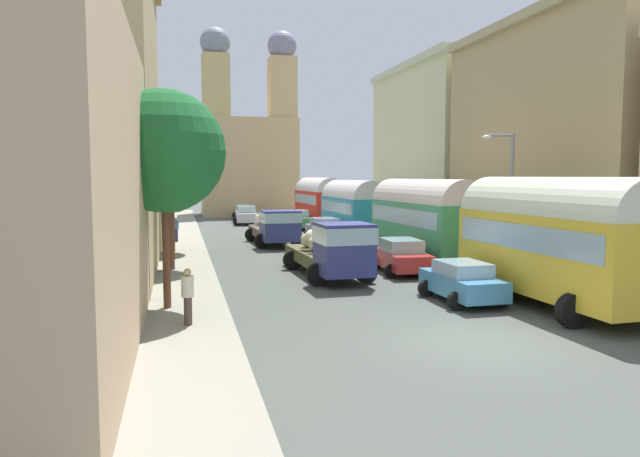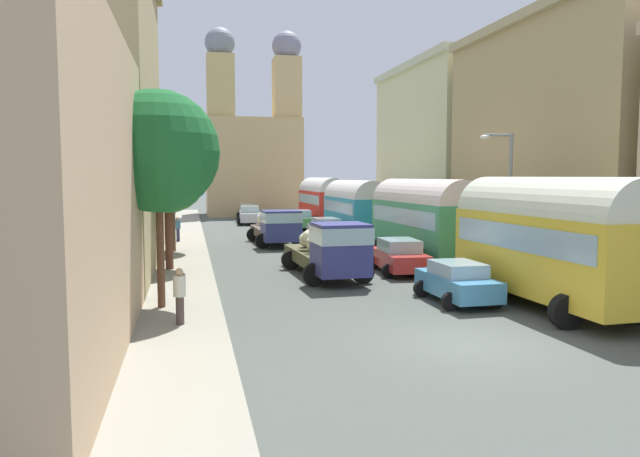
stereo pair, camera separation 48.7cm
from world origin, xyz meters
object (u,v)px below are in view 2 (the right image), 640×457
object	(u,v)px
cargo_truck_1	(277,226)
car_5	(326,230)
car_4	(399,256)
pedestrian_2	(178,228)
car_0	(272,227)
streetlamp_near	(506,191)
parked_bus_1	(423,215)
cargo_truck_0	(330,249)
parked_bus_0	(549,236)
car_3	(457,282)
parked_bus_3	(322,199)
pedestrian_1	(180,295)
pedestrian_0	(171,234)
parked_bus_2	(354,206)
car_2	(247,211)
car_1	(250,215)
car_6	(301,220)

from	to	relation	value
cargo_truck_1	car_5	xyz separation A→B (m)	(3.55, 1.78, -0.43)
car_4	pedestrian_2	xyz separation A→B (m)	(-9.88, 14.01, 0.23)
car_0	streetlamp_near	distance (m)	19.59
parked_bus_1	cargo_truck_0	bearing A→B (deg)	-142.88
car_5	streetlamp_near	distance (m)	15.99
parked_bus_0	pedestrian_2	bearing A→B (deg)	119.38
car_3	parked_bus_0	bearing A→B (deg)	-28.47
parked_bus_3	pedestrian_1	bearing A→B (deg)	-108.82
parked_bus_1	pedestrian_0	world-z (taller)	parked_bus_1
parked_bus_1	parked_bus_2	bearing A→B (deg)	91.57
car_2	pedestrian_0	bearing A→B (deg)	-104.68
car_1	car_4	bearing A→B (deg)	-82.41
pedestrian_2	streetlamp_near	world-z (taller)	streetlamp_near
parked_bus_2	pedestrian_1	xyz separation A→B (m)	(-11.65, -23.23, -1.22)
car_0	car_1	size ratio (longest dim) A/B	0.99
car_0	car_6	xyz separation A→B (m)	(3.22, 6.43, 0.00)
car_0	streetlamp_near	world-z (taller)	streetlamp_near
car_6	parked_bus_1	bearing A→B (deg)	-81.48
parked_bus_2	car_5	xyz separation A→B (m)	(-2.49, -1.94, -1.44)
parked_bus_2	parked_bus_0	bearing A→B (deg)	-89.64
parked_bus_2	car_6	distance (m)	7.75
pedestrian_1	streetlamp_near	world-z (taller)	streetlamp_near
car_2	pedestrian_2	xyz separation A→B (m)	(-6.47, -21.40, 0.22)
car_3	pedestrian_2	world-z (taller)	pedestrian_2
cargo_truck_1	pedestrian_1	size ratio (longest dim) A/B	3.92
parked_bus_3	car_5	distance (m)	13.92
parked_bus_1	car_0	xyz separation A→B (m)	(-6.05, 12.50, -1.54)
pedestrian_1	car_5	bearing A→B (deg)	66.72
car_5	car_3	bearing A→B (deg)	-89.75
car_1	car_6	world-z (taller)	car_1
car_0	car_5	xyz separation A→B (m)	(3.24, -2.70, 0.00)
parked_bus_2	cargo_truck_1	size ratio (longest dim) A/B	1.27
pedestrian_2	streetlamp_near	xyz separation A→B (m)	(14.03, -15.79, 2.68)
parked_bus_3	car_6	bearing A→B (deg)	-121.75
cargo_truck_1	car_2	world-z (taller)	cargo_truck_1
car_3	streetlamp_near	distance (m)	6.95
car_4	pedestrian_0	size ratio (longest dim) A/B	2.31
car_2	pedestrian_0	size ratio (longest dim) A/B	2.21
parked_bus_1	car_0	distance (m)	13.98
car_4	parked_bus_0	bearing A→B (deg)	-73.04
car_0	parked_bus_2	bearing A→B (deg)	-7.57
car_0	car_6	size ratio (longest dim) A/B	1.09
car_4	pedestrian_2	world-z (taller)	pedestrian_2
pedestrian_0	car_5	bearing A→B (deg)	20.90
pedestrian_2	car_1	bearing A→B (deg)	67.47
parked_bus_1	car_4	distance (m)	4.60
car_3	pedestrian_0	xyz separation A→B (m)	(-10.00, 15.86, 0.33)
car_1	car_2	bearing A→B (deg)	86.59
parked_bus_1	parked_bus_3	bearing A→B (deg)	90.22
car_6	pedestrian_2	distance (m)	12.76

